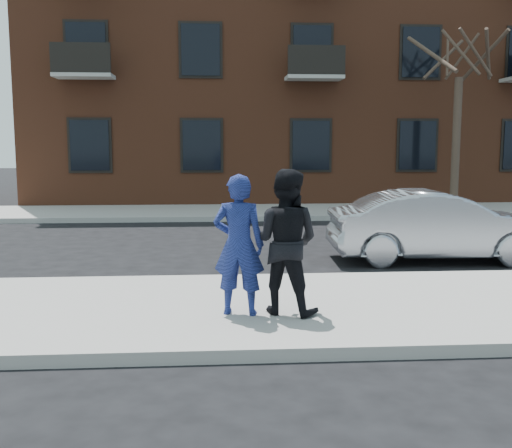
{
  "coord_description": "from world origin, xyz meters",
  "views": [
    {
      "loc": [
        -3.3,
        -7.91,
        2.25
      ],
      "look_at": [
        -2.71,
        0.4,
        1.13
      ],
      "focal_mm": 42.0,
      "sensor_mm": 36.0,
      "label": 1
    }
  ],
  "objects": [
    {
      "name": "near_curb",
      "position": [
        0.0,
        1.55,
        0.07
      ],
      "size": [
        50.0,
        0.1,
        0.15
      ],
      "primitive_type": "cube",
      "color": "#999691",
      "rests_on": "ground"
    },
    {
      "name": "street_tree",
      "position": [
        4.5,
        11.0,
        5.52
      ],
      "size": [
        3.6,
        3.6,
        6.8
      ],
      "color": "#32261D",
      "rests_on": "far_sidewalk"
    },
    {
      "name": "apartment_building",
      "position": [
        2.0,
        18.0,
        6.16
      ],
      "size": [
        24.3,
        10.3,
        12.3
      ],
      "color": "brown",
      "rests_on": "ground"
    },
    {
      "name": "ground",
      "position": [
        0.0,
        0.0,
        0.0
      ],
      "size": [
        100.0,
        100.0,
        0.0
      ],
      "primitive_type": "plane",
      "color": "black",
      "rests_on": "ground"
    },
    {
      "name": "near_sidewalk",
      "position": [
        0.0,
        -0.25,
        0.07
      ],
      "size": [
        50.0,
        3.5,
        0.15
      ],
      "primitive_type": "cube",
      "color": "#989590",
      "rests_on": "ground"
    },
    {
      "name": "silver_sedan",
      "position": [
        1.0,
        3.2,
        0.68
      ],
      "size": [
        4.2,
        1.61,
        1.36
      ],
      "primitive_type": "imported",
      "rotation": [
        0.0,
        0.0,
        1.53
      ],
      "color": "#999BA3",
      "rests_on": "ground"
    },
    {
      "name": "far_sidewalk",
      "position": [
        0.0,
        11.25,
        0.07
      ],
      "size": [
        50.0,
        3.5,
        0.15
      ],
      "primitive_type": "cube",
      "color": "#989590",
      "rests_on": "ground"
    },
    {
      "name": "man_peacoat",
      "position": [
        -2.42,
        -0.65,
        1.05
      ],
      "size": [
        1.08,
        0.99,
        1.8
      ],
      "rotation": [
        0.0,
        0.0,
        2.7
      ],
      "color": "black",
      "rests_on": "near_sidewalk"
    },
    {
      "name": "man_hoodie",
      "position": [
        -3.0,
        -0.67,
        1.02
      ],
      "size": [
        0.7,
        0.56,
        1.74
      ],
      "rotation": [
        0.0,
        0.0,
        2.95
      ],
      "color": "navy",
      "rests_on": "near_sidewalk"
    },
    {
      "name": "far_curb",
      "position": [
        0.0,
        9.45,
        0.07
      ],
      "size": [
        50.0,
        0.1,
        0.15
      ],
      "primitive_type": "cube",
      "color": "#999691",
      "rests_on": "ground"
    }
  ]
}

